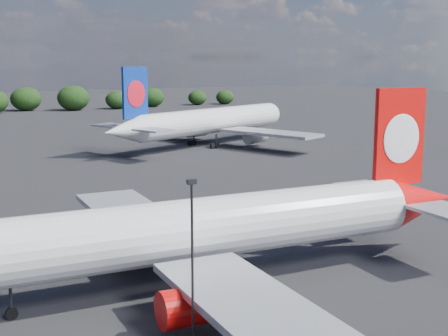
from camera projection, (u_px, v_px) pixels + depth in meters
name	position (u px, v px, depth m)	size (l,w,h in m)	color
qantas_airliner	(221.00, 228.00, 49.81)	(47.32, 44.93, 15.47)	silver
china_southern_airliner	(206.00, 122.00, 127.69)	(48.57, 46.76, 16.51)	silver
apron_lamp_post	(192.00, 261.00, 37.05)	(0.55, 0.30, 11.15)	black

